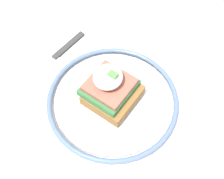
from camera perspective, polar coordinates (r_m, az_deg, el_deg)
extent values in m
cube|color=beige|center=(0.55, 0.14, -3.34)|extent=(0.95, 0.73, 0.03)
cylinder|color=beige|center=(1.15, -8.18, 9.31)|extent=(0.06, 0.06, 0.71)
cylinder|color=silver|center=(0.53, 0.00, -1.71)|extent=(0.22, 0.22, 0.01)
torus|color=slate|center=(0.53, 0.00, -1.44)|extent=(0.25, 0.25, 0.01)
cube|color=brown|center=(0.52, 0.00, -0.51)|extent=(0.08, 0.09, 0.02)
cube|color=#2D6033|center=(0.50, -0.34, 0.74)|extent=(0.08, 0.08, 0.01)
cube|color=brown|center=(0.49, -0.30, 1.25)|extent=(0.07, 0.07, 0.01)
ellipsoid|color=white|center=(0.47, -0.76, 2.66)|extent=(0.05, 0.05, 0.03)
cube|color=#47843D|center=(0.46, 0.00, 3.79)|extent=(0.02, 0.01, 0.00)
cube|color=silver|center=(0.52, 16.59, -9.65)|extent=(0.01, 0.12, 0.00)
cube|color=silver|center=(0.49, 12.28, -16.37)|extent=(0.02, 0.04, 0.00)
cube|color=#2D2D2D|center=(0.62, -8.82, 8.84)|extent=(0.02, 0.09, 0.01)
cube|color=silver|center=(0.59, -14.99, 3.09)|extent=(0.02, 0.12, 0.00)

